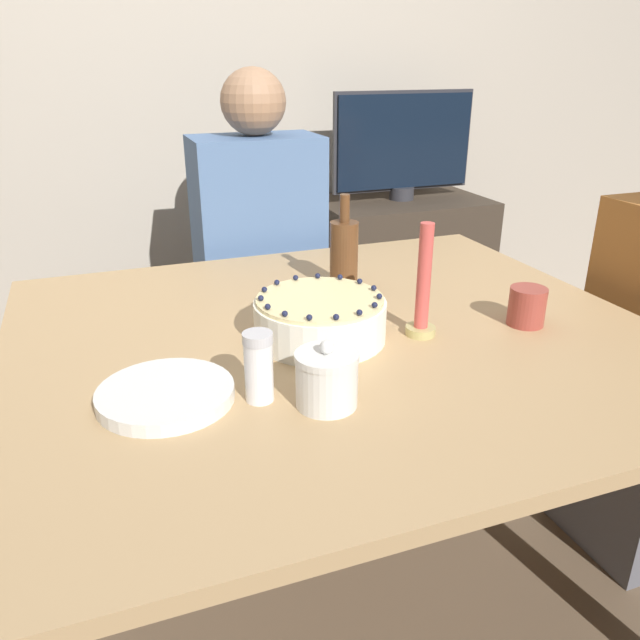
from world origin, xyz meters
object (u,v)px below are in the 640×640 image
(candle, at_px, (423,292))
(tv_monitor, at_px, (404,144))
(sugar_bowl, at_px, (327,379))
(person_man_blue_shirt, at_px, (261,291))
(bottle, at_px, (344,254))
(sugar_shaker, at_px, (259,367))
(cake, at_px, (320,318))

(candle, distance_m, tv_monitor, 1.35)
(sugar_bowl, height_order, candle, candle)
(candle, bearing_deg, person_man_blue_shirt, 97.60)
(tv_monitor, bearing_deg, candle, -115.54)
(person_man_blue_shirt, bearing_deg, sugar_bowl, 80.82)
(bottle, bearing_deg, sugar_shaker, -126.90)
(sugar_bowl, height_order, sugar_shaker, sugar_shaker)
(sugar_bowl, bearing_deg, person_man_blue_shirt, 80.82)
(sugar_bowl, bearing_deg, sugar_shaker, 151.46)
(sugar_bowl, xyz_separation_m, tv_monitor, (0.87, 1.41, 0.18))
(sugar_bowl, distance_m, sugar_shaker, 0.12)
(sugar_bowl, distance_m, person_man_blue_shirt, 1.11)
(candle, bearing_deg, cake, 164.80)
(candle, height_order, person_man_blue_shirt, person_man_blue_shirt)
(cake, xyz_separation_m, candle, (0.21, -0.06, 0.05))
(sugar_bowl, bearing_deg, candle, 34.61)
(sugar_shaker, bearing_deg, sugar_bowl, -28.54)
(candle, distance_m, person_man_blue_shirt, 0.92)
(cake, relative_size, tv_monitor, 0.46)
(sugar_bowl, xyz_separation_m, candle, (0.29, 0.20, 0.05))
(cake, xyz_separation_m, tv_monitor, (0.78, 1.15, 0.18))
(sugar_bowl, relative_size, sugar_shaker, 0.96)
(cake, relative_size, bottle, 1.14)
(sugar_shaker, distance_m, person_man_blue_shirt, 1.08)
(cake, distance_m, sugar_bowl, 0.27)
(cake, bearing_deg, sugar_bowl, -108.10)
(cake, bearing_deg, sugar_shaker, -132.66)
(person_man_blue_shirt, bearing_deg, sugar_shaker, 74.89)
(sugar_shaker, relative_size, person_man_blue_shirt, 0.10)
(sugar_bowl, xyz_separation_m, person_man_blue_shirt, (0.17, 1.07, -0.24))
(bottle, distance_m, tv_monitor, 1.10)
(sugar_shaker, height_order, tv_monitor, tv_monitor)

